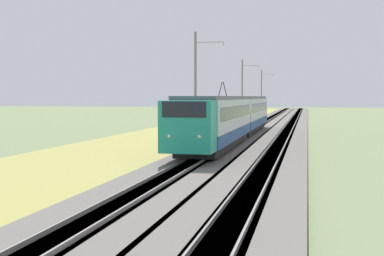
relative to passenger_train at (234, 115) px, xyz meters
name	(u,v)px	position (x,y,z in m)	size (l,w,h in m)	color
ballast_main	(246,133)	(9.77, 0.00, -2.27)	(240.00, 4.40, 0.30)	#605B56
ballast_adjacent	(286,134)	(9.77, -4.18, -2.27)	(240.00, 4.40, 0.30)	#605B56
track_main	(246,133)	(9.77, 0.00, -2.26)	(240.00, 1.57, 0.45)	#4C4238
track_adjacent	(286,134)	(9.77, -4.18, -2.26)	(240.00, 1.57, 0.45)	#4C4238
grass_verge	(191,133)	(9.77, 6.08, -2.36)	(240.00, 13.35, 0.12)	#99934C
passenger_train	(234,115)	(0.00, 0.00, 0.00)	(38.68, 3.00, 5.16)	teal
catenary_mast_mid	(196,86)	(-2.20, 2.98, 2.50)	(0.22, 2.56, 9.55)	slate
catenary_mast_far	(242,91)	(31.01, 2.98, 2.45)	(0.22, 2.56, 9.45)	slate
catenary_mast_distant	(262,92)	(64.22, 2.98, 2.51)	(0.22, 2.56, 9.57)	slate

